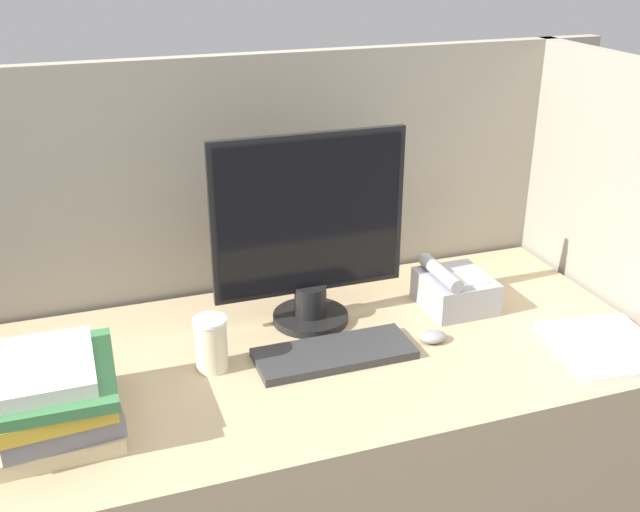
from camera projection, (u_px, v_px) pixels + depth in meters
cubicle_panel_rear at (274, 302)px, 2.15m from camera, size 1.98×0.04×1.40m
cubicle_panel_right at (600, 317)px, 2.07m from camera, size 0.04×0.82×1.40m
desk at (321, 480)px, 1.92m from camera, size 1.58×0.76×0.78m
monitor at (310, 237)px, 1.80m from camera, size 0.48×0.19×0.48m
keyboard at (334, 354)px, 1.73m from camera, size 0.37×0.14×0.02m
mouse at (433, 337)px, 1.79m from camera, size 0.07×0.05×0.03m
coffee_cup at (211, 344)px, 1.66m from camera, size 0.08×0.08×0.13m
book_stack at (51, 397)px, 1.45m from camera, size 0.27×0.29×0.16m
desk_telephone at (454, 290)px, 1.95m from camera, size 0.17×0.18×0.12m
paper_pile at (607, 346)px, 1.76m from camera, size 0.27×0.29×0.02m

